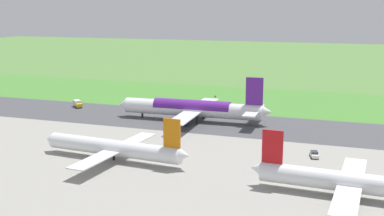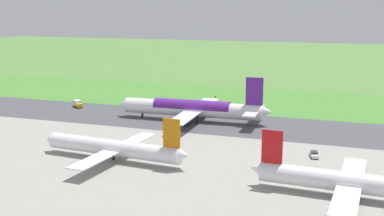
% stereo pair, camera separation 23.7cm
% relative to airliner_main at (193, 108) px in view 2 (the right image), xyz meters
% --- Properties ---
extents(ground_plane, '(800.00, 800.00, 0.00)m').
position_rel_airliner_main_xyz_m(ground_plane, '(-9.01, 0.01, -4.35)').
color(ground_plane, '#547F3D').
extents(runway_asphalt, '(600.00, 31.77, 0.06)m').
position_rel_airliner_main_xyz_m(runway_asphalt, '(-9.01, 0.01, -4.32)').
color(runway_asphalt, '#47474C').
rests_on(runway_asphalt, ground).
extents(apron_concrete, '(440.00, 110.00, 0.05)m').
position_rel_airliner_main_xyz_m(apron_concrete, '(-9.01, 49.42, -4.33)').
color(apron_concrete, gray).
rests_on(apron_concrete, ground).
extents(grass_verge_foreground, '(600.00, 80.00, 0.04)m').
position_rel_airliner_main_xyz_m(grass_verge_foreground, '(-9.01, -34.33, -4.33)').
color(grass_verge_foreground, '#478534').
rests_on(grass_verge_foreground, ground).
extents(airliner_main, '(54.08, 44.19, 15.88)m').
position_rel_airliner_main_xyz_m(airliner_main, '(0.00, 0.00, 0.00)').
color(airliner_main, white).
rests_on(airliner_main, ground).
extents(airliner_parked_near, '(43.10, 35.24, 12.58)m').
position_rel_airliner_main_xyz_m(airliner_parked_near, '(-52.76, 53.97, -0.92)').
color(airliner_parked_near, white).
rests_on(airliner_parked_near, ground).
extents(airliner_parked_mid, '(42.00, 34.38, 12.26)m').
position_rel_airliner_main_xyz_m(airliner_parked_mid, '(4.45, 47.55, -1.01)').
color(airliner_parked_mid, white).
rests_on(airliner_parked_mid, ground).
extents(service_truck_baggage, '(5.76, 5.62, 2.65)m').
position_rel_airliner_main_xyz_m(service_truck_baggage, '(49.88, -7.33, -2.95)').
color(service_truck_baggage, gold).
rests_on(service_truck_baggage, ground).
extents(service_car_followme, '(2.77, 4.51, 1.62)m').
position_rel_airliner_main_xyz_m(service_car_followme, '(-42.87, 28.44, -3.51)').
color(service_car_followme, silver).
rests_on(service_car_followme, ground).
extents(no_stopping_sign, '(0.60, 0.10, 2.96)m').
position_rel_airliner_main_xyz_m(no_stopping_sign, '(2.08, -33.22, -2.61)').
color(no_stopping_sign, slate).
rests_on(no_stopping_sign, ground).
extents(traffic_cone_orange, '(0.40, 0.40, 0.55)m').
position_rel_airliner_main_xyz_m(traffic_cone_orange, '(6.58, -33.50, -4.08)').
color(traffic_cone_orange, orange).
rests_on(traffic_cone_orange, ground).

